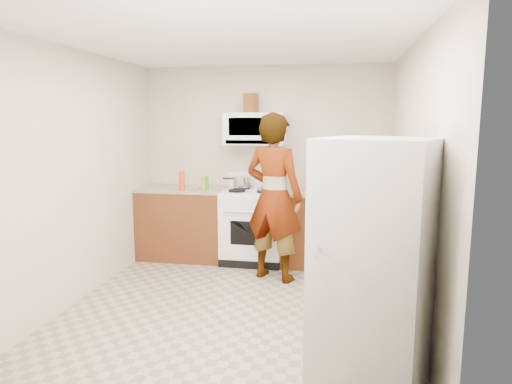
% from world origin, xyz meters
% --- Properties ---
extents(floor, '(3.60, 3.60, 0.00)m').
position_xyz_m(floor, '(0.00, 0.00, 0.00)').
color(floor, gray).
rests_on(floor, ground).
extents(back_wall, '(3.20, 0.02, 2.50)m').
position_xyz_m(back_wall, '(0.00, 1.79, 1.25)').
color(back_wall, beige).
rests_on(back_wall, floor).
extents(right_wall, '(0.02, 3.60, 2.50)m').
position_xyz_m(right_wall, '(1.59, 0.00, 1.25)').
color(right_wall, beige).
rests_on(right_wall, floor).
extents(cabinet_left, '(1.12, 0.62, 0.90)m').
position_xyz_m(cabinet_left, '(-1.04, 1.49, 0.45)').
color(cabinet_left, '#5D2B16').
rests_on(cabinet_left, floor).
extents(counter_left, '(1.14, 0.64, 0.03)m').
position_xyz_m(counter_left, '(-1.04, 1.49, 0.92)').
color(counter_left, '#9B8F68').
rests_on(counter_left, cabinet_left).
extents(cabinet_right, '(0.80, 0.62, 0.90)m').
position_xyz_m(cabinet_right, '(0.68, 1.49, 0.45)').
color(cabinet_right, '#5D2B16').
rests_on(cabinet_right, floor).
extents(counter_right, '(0.82, 0.64, 0.03)m').
position_xyz_m(counter_right, '(0.68, 1.49, 0.92)').
color(counter_right, '#9B8F68').
rests_on(counter_right, cabinet_right).
extents(gas_range, '(0.76, 0.65, 1.13)m').
position_xyz_m(gas_range, '(-0.10, 1.48, 0.49)').
color(gas_range, white).
rests_on(gas_range, floor).
extents(microwave, '(0.76, 0.38, 0.40)m').
position_xyz_m(microwave, '(-0.10, 1.61, 1.70)').
color(microwave, white).
rests_on(microwave, back_wall).
extents(person, '(0.81, 0.67, 1.89)m').
position_xyz_m(person, '(0.25, 0.88, 0.95)').
color(person, tan).
rests_on(person, floor).
extents(fridge, '(0.91, 0.91, 1.70)m').
position_xyz_m(fridge, '(1.21, -1.12, 0.85)').
color(fridge, white).
rests_on(fridge, floor).
extents(kettle, '(0.19, 0.19, 0.18)m').
position_xyz_m(kettle, '(0.63, 1.62, 1.03)').
color(kettle, silver).
rests_on(kettle, counter_right).
extents(jug, '(0.18, 0.18, 0.24)m').
position_xyz_m(jug, '(-0.16, 1.62, 2.02)').
color(jug, brown).
rests_on(jug, microwave).
extents(saucepan, '(0.25, 0.25, 0.13)m').
position_xyz_m(saucepan, '(-0.26, 1.58, 1.02)').
color(saucepan, '#B8B8BD').
rests_on(saucepan, gas_range).
extents(tray, '(0.28, 0.22, 0.05)m').
position_xyz_m(tray, '(0.11, 1.38, 0.96)').
color(tray, silver).
rests_on(tray, gas_range).
extents(bottle_spray, '(0.09, 0.09, 0.24)m').
position_xyz_m(bottle_spray, '(-0.97, 1.26, 1.06)').
color(bottle_spray, red).
rests_on(bottle_spray, counter_left).
extents(bottle_hot_sauce, '(0.07, 0.07, 0.18)m').
position_xyz_m(bottle_hot_sauce, '(-0.71, 1.37, 1.02)').
color(bottle_hot_sauce, orange).
rests_on(bottle_hot_sauce, counter_left).
extents(bottle_green_cap, '(0.06, 0.06, 0.18)m').
position_xyz_m(bottle_green_cap, '(-0.68, 1.36, 1.02)').
color(bottle_green_cap, '#248F1A').
rests_on(bottle_green_cap, counter_left).
extents(pot_lid, '(0.28, 0.28, 0.01)m').
position_xyz_m(pot_lid, '(-0.77, 1.36, 0.94)').
color(pot_lid, white).
rests_on(pot_lid, counter_left).
extents(broom, '(0.22, 0.17, 1.19)m').
position_xyz_m(broom, '(1.56, 0.99, 0.60)').
color(broom, white).
rests_on(broom, floor).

